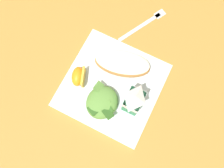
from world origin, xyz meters
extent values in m
plane|color=#C67A33|center=(0.00, 0.00, 0.00)|extent=(3.00, 3.00, 0.00)
cube|color=silver|center=(0.00, 0.00, 0.01)|extent=(0.28, 0.28, 0.02)
ellipsoid|color=#A87038|center=(-0.07, 0.00, 0.03)|extent=(0.12, 0.18, 0.03)
ellipsoid|color=maroon|center=(-0.07, 0.00, 0.04)|extent=(0.11, 0.17, 0.01)
ellipsoid|color=beige|center=(-0.07, 0.00, 0.05)|extent=(0.11, 0.18, 0.01)
ellipsoid|color=#5B8E3D|center=(0.06, 0.00, 0.04)|extent=(0.10, 0.09, 0.04)
cube|color=#5B8E3D|center=(0.06, 0.01, 0.05)|extent=(0.03, 0.04, 0.02)
cube|color=#336023|center=(0.07, 0.02, 0.05)|extent=(0.04, 0.04, 0.01)
cube|color=#5B8E3D|center=(0.03, -0.03, 0.05)|extent=(0.03, 0.02, 0.02)
cube|color=#336023|center=(0.09, 0.03, 0.05)|extent=(0.03, 0.04, 0.01)
cube|color=#336023|center=(0.10, -0.01, 0.05)|extent=(0.03, 0.04, 0.01)
cube|color=#2D8451|center=(0.03, 0.08, 0.06)|extent=(0.06, 0.04, 0.09)
cube|color=white|center=(0.03, 0.08, 0.09)|extent=(0.06, 0.04, 0.03)
pyramid|color=white|center=(0.03, 0.08, 0.12)|extent=(0.06, 0.04, 0.02)
ellipsoid|color=orange|center=(0.03, -0.10, 0.04)|extent=(0.07, 0.06, 0.04)
cube|color=gold|center=(0.02, -0.08, 0.04)|extent=(0.06, 0.03, 0.03)
cube|color=silver|center=(-0.22, -0.01, 0.00)|extent=(0.16, 0.09, 0.01)
cube|color=silver|center=(-0.30, 0.03, 0.00)|extent=(0.04, 0.04, 0.01)
camera|label=1|loc=(0.15, 0.08, 0.67)|focal=35.71mm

